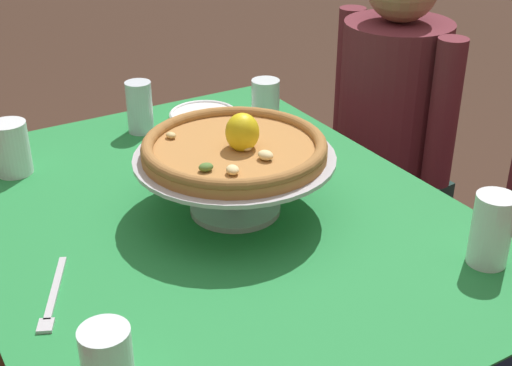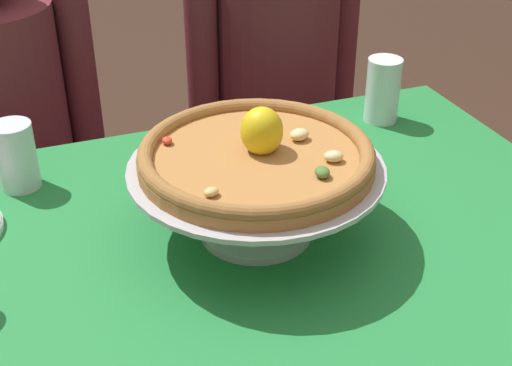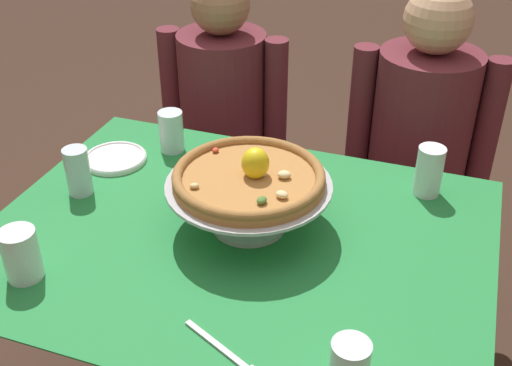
{
  "view_description": "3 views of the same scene",
  "coord_description": "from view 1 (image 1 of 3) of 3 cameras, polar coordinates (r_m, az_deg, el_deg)",
  "views": [
    {
      "loc": [
        1.09,
        -0.55,
        1.43
      ],
      "look_at": [
        -0.0,
        0.11,
        0.76
      ],
      "focal_mm": 49.15,
      "sensor_mm": 36.0,
      "label": 1
    },
    {
      "loc": [
        -0.31,
        -0.82,
        1.38
      ],
      "look_at": [
        0.01,
        0.04,
        0.82
      ],
      "focal_mm": 49.3,
      "sensor_mm": 36.0,
      "label": 2
    },
    {
      "loc": [
        0.45,
        -1.14,
        1.65
      ],
      "look_at": [
        0.02,
        0.1,
        0.82
      ],
      "focal_mm": 44.77,
      "sensor_mm": 36.0,
      "label": 3
    }
  ],
  "objects": [
    {
      "name": "dining_table",
      "position": [
        1.46,
        -3.54,
        -6.02
      ],
      "size": [
        1.19,
        0.92,
        0.72
      ],
      "color": "brown",
      "rests_on": "ground"
    },
    {
      "name": "pizza_stand",
      "position": [
        1.37,
        -1.74,
        0.98
      ],
      "size": [
        0.39,
        0.39,
        0.12
      ],
      "color": "#B7B7C1",
      "rests_on": "dining_table"
    },
    {
      "name": "pizza",
      "position": [
        1.35,
        -1.73,
        2.97
      ],
      "size": [
        0.36,
        0.36,
        0.09
      ],
      "color": "#AD753D",
      "rests_on": "pizza_stand"
    },
    {
      "name": "water_glass_back_right",
      "position": [
        1.29,
        18.55,
        -3.93
      ],
      "size": [
        0.07,
        0.07,
        0.13
      ],
      "color": "white",
      "rests_on": "dining_table"
    },
    {
      "name": "water_glass_front_right",
      "position": [
        1.02,
        -12.01,
        -13.99
      ],
      "size": [
        0.07,
        0.07,
        0.09
      ],
      "color": "silver",
      "rests_on": "dining_table"
    },
    {
      "name": "water_glass_side_left",
      "position": [
        1.77,
        -9.43,
        5.83
      ],
      "size": [
        0.06,
        0.06,
        0.13
      ],
      "color": "silver",
      "rests_on": "dining_table"
    },
    {
      "name": "water_glass_front_left",
      "position": [
        1.63,
        -19.25,
        2.43
      ],
      "size": [
        0.08,
        0.08,
        0.12
      ],
      "color": "white",
      "rests_on": "dining_table"
    },
    {
      "name": "water_glass_back_left",
      "position": [
        1.78,
        0.77,
        6.27
      ],
      "size": [
        0.07,
        0.07,
        0.12
      ],
      "color": "silver",
      "rests_on": "dining_table"
    },
    {
      "name": "side_plate",
      "position": [
        1.85,
        -4.29,
        5.58
      ],
      "size": [
        0.18,
        0.18,
        0.02
      ],
      "color": "white",
      "rests_on": "dining_table"
    },
    {
      "name": "dinner_fork",
      "position": [
        1.21,
        -16.19,
        -8.91
      ],
      "size": [
        0.19,
        0.1,
        0.01
      ],
      "color": "#B7B7C1",
      "rests_on": "dining_table"
    },
    {
      "name": "diner_left",
      "position": [
        2.15,
        10.61,
        2.31
      ],
      "size": [
        0.46,
        0.34,
        1.12
      ],
      "color": "#1E3833",
      "rests_on": "ground"
    }
  ]
}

